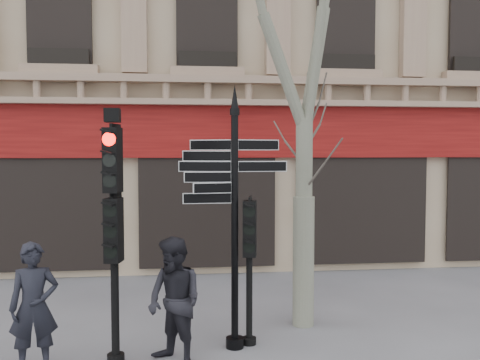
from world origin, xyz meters
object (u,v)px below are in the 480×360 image
object	(u,v)px
traffic_signal_secondary	(249,244)
pedestrian_b	(175,302)
pedestrian_a	(34,307)
fingerpost	(235,173)
traffic_signal_main	(114,204)

from	to	relation	value
traffic_signal_secondary	pedestrian_b	distance (m)	1.54
pedestrian_a	fingerpost	bearing A→B (deg)	-1.38
fingerpost	pedestrian_a	bearing A→B (deg)	-161.11
fingerpost	traffic_signal_secondary	distance (m)	1.19
traffic_signal_main	pedestrian_b	distance (m)	1.68
traffic_signal_main	pedestrian_b	xyz separation A→B (m)	(0.87, -0.16, -1.43)
fingerpost	pedestrian_a	size ratio (longest dim) A/B	2.25
traffic_signal_main	pedestrian_b	bearing A→B (deg)	1.13
traffic_signal_main	traffic_signal_secondary	size ratio (longest dim) A/B	1.60
traffic_signal_main	pedestrian_a	xyz separation A→B (m)	(-1.11, -0.16, -1.44)
fingerpost	traffic_signal_secondary	world-z (taller)	fingerpost
pedestrian_b	pedestrian_a	bearing A→B (deg)	-132.65
pedestrian_a	pedestrian_b	bearing A→B (deg)	-12.42
pedestrian_a	traffic_signal_main	bearing A→B (deg)	-4.36
fingerpost	pedestrian_b	world-z (taller)	fingerpost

